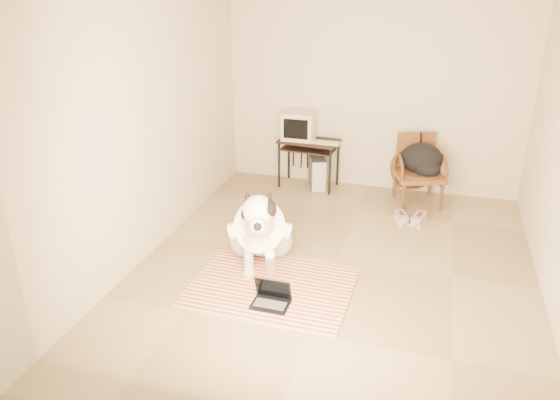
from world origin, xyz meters
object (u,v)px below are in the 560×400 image
at_px(laptop, 271,298).
at_px(pc_tower, 317,172).
at_px(dog, 260,231).
at_px(crt_monitor, 299,125).
at_px(computer_desk, 309,147).
at_px(rattan_chair, 418,170).
at_px(backpack, 423,160).

relative_size(laptop, pc_tower, 0.67).
height_order(dog, crt_monitor, crt_monitor).
height_order(computer_desk, pc_tower, computer_desk).
distance_m(rattan_chair, backpack, 0.15).
bearing_deg(backpack, dog, -124.95).
height_order(pc_tower, rattan_chair, rattan_chair).
distance_m(laptop, backpack, 3.09).
bearing_deg(dog, computer_desk, 91.21).
bearing_deg(dog, backpack, 55.05).
bearing_deg(computer_desk, laptop, -82.86).
bearing_deg(pc_tower, laptop, -85.30).
xyz_separation_m(dog, pc_tower, (0.08, 2.31, -0.17)).
relative_size(dog, laptop, 3.74).
relative_size(pc_tower, rattan_chair, 0.58).
xyz_separation_m(dog, crt_monitor, (-0.20, 2.34, 0.47)).
height_order(crt_monitor, rattan_chair, crt_monitor).
distance_m(pc_tower, backpack, 1.47).
height_order(laptop, rattan_chair, rattan_chair).
bearing_deg(rattan_chair, pc_tower, 173.65).
xyz_separation_m(pc_tower, backpack, (1.42, -0.18, 0.37)).
distance_m(crt_monitor, backpack, 1.73).
height_order(dog, pc_tower, dog).
relative_size(computer_desk, backpack, 1.58).
height_order(laptop, crt_monitor, crt_monitor).
relative_size(laptop, backpack, 0.64).
relative_size(dog, computer_desk, 1.51).
xyz_separation_m(crt_monitor, rattan_chair, (1.65, -0.18, -0.42)).
bearing_deg(pc_tower, dog, -91.93).
bearing_deg(laptop, pc_tower, 94.70).
relative_size(crt_monitor, rattan_chair, 0.48).
bearing_deg(rattan_chair, computer_desk, 174.87).
bearing_deg(backpack, pc_tower, 172.85).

